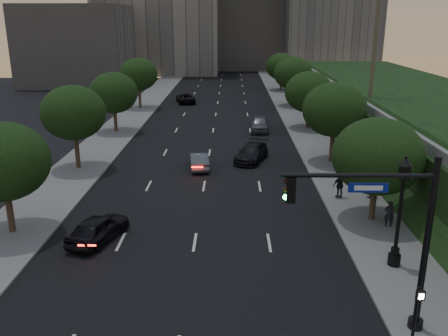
{
  "coord_description": "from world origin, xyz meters",
  "views": [
    {
      "loc": [
        1.92,
        -18.1,
        11.47
      ],
      "look_at": [
        1.55,
        6.97,
        3.6
      ],
      "focal_mm": 38.0,
      "sensor_mm": 36.0,
      "label": 1
    }
  ],
  "objects_px": {
    "street_lamp": "(399,217)",
    "sedan_near_left": "(98,228)",
    "sedan_near_right": "(251,153)",
    "pedestrian_b": "(371,185)",
    "traffic_signal_mast": "(396,244)",
    "pedestrian_a": "(389,214)",
    "sedan_mid_left": "(199,160)",
    "pedestrian_c": "(340,185)",
    "sedan_far_left": "(185,98)",
    "sedan_far_right": "(260,124)"
  },
  "relations": [
    {
      "from": "traffic_signal_mast",
      "to": "sedan_near_left",
      "type": "distance_m",
      "value": 15.51
    },
    {
      "from": "sedan_far_right",
      "to": "sedan_near_left",
      "type": "bearing_deg",
      "value": -107.28
    },
    {
      "from": "sedan_mid_left",
      "to": "sedan_far_left",
      "type": "distance_m",
      "value": 31.66
    },
    {
      "from": "traffic_signal_mast",
      "to": "pedestrian_a",
      "type": "distance_m",
      "value": 10.19
    },
    {
      "from": "sedan_near_right",
      "to": "pedestrian_c",
      "type": "xyz_separation_m",
      "value": [
        5.48,
        -9.03,
        0.32
      ]
    },
    {
      "from": "sedan_near_left",
      "to": "pedestrian_a",
      "type": "height_order",
      "value": "pedestrian_a"
    },
    {
      "from": "sedan_mid_left",
      "to": "sedan_far_right",
      "type": "xyz_separation_m",
      "value": [
        5.65,
        13.48,
        0.15
      ]
    },
    {
      "from": "pedestrian_c",
      "to": "traffic_signal_mast",
      "type": "bearing_deg",
      "value": 68.12
    },
    {
      "from": "sedan_mid_left",
      "to": "sedan_far_right",
      "type": "distance_m",
      "value": 14.62
    },
    {
      "from": "sedan_far_left",
      "to": "sedan_far_right",
      "type": "xyz_separation_m",
      "value": [
        9.65,
        -17.93,
        0.11
      ]
    },
    {
      "from": "sedan_near_right",
      "to": "street_lamp",
      "type": "bearing_deg",
      "value": -52.53
    },
    {
      "from": "sedan_near_left",
      "to": "sedan_far_right",
      "type": "height_order",
      "value": "sedan_far_right"
    },
    {
      "from": "street_lamp",
      "to": "sedan_near_left",
      "type": "bearing_deg",
      "value": 169.7
    },
    {
      "from": "traffic_signal_mast",
      "to": "sedan_far_left",
      "type": "height_order",
      "value": "traffic_signal_mast"
    },
    {
      "from": "street_lamp",
      "to": "pedestrian_c",
      "type": "distance_m",
      "value": 9.21
    },
    {
      "from": "sedan_far_left",
      "to": "pedestrian_c",
      "type": "relative_size",
      "value": 2.83
    },
    {
      "from": "sedan_near_right",
      "to": "pedestrian_a",
      "type": "xyz_separation_m",
      "value": [
        7.27,
        -13.62,
        0.21
      ]
    },
    {
      "from": "traffic_signal_mast",
      "to": "sedan_near_left",
      "type": "height_order",
      "value": "traffic_signal_mast"
    },
    {
      "from": "traffic_signal_mast",
      "to": "pedestrian_a",
      "type": "bearing_deg",
      "value": 72.23
    },
    {
      "from": "sedan_near_left",
      "to": "pedestrian_a",
      "type": "bearing_deg",
      "value": -155.63
    },
    {
      "from": "sedan_far_left",
      "to": "sedan_near_right",
      "type": "bearing_deg",
      "value": 92.4
    },
    {
      "from": "street_lamp",
      "to": "pedestrian_a",
      "type": "distance_m",
      "value": 4.9
    },
    {
      "from": "sedan_near_left",
      "to": "pedestrian_a",
      "type": "relative_size",
      "value": 2.75
    },
    {
      "from": "pedestrian_b",
      "to": "pedestrian_c",
      "type": "bearing_deg",
      "value": 2.09
    },
    {
      "from": "sedan_near_right",
      "to": "pedestrian_b",
      "type": "relative_size",
      "value": 2.81
    },
    {
      "from": "sedan_mid_left",
      "to": "pedestrian_a",
      "type": "relative_size",
      "value": 2.57
    },
    {
      "from": "street_lamp",
      "to": "sedan_near_right",
      "type": "relative_size",
      "value": 1.14
    },
    {
      "from": "traffic_signal_mast",
      "to": "sedan_far_left",
      "type": "relative_size",
      "value": 1.41
    },
    {
      "from": "traffic_signal_mast",
      "to": "sedan_mid_left",
      "type": "distance_m",
      "value": 22.67
    },
    {
      "from": "sedan_near_left",
      "to": "sedan_mid_left",
      "type": "bearing_deg",
      "value": -91.0
    },
    {
      "from": "sedan_far_left",
      "to": "sedan_near_right",
      "type": "distance_m",
      "value": 30.36
    },
    {
      "from": "traffic_signal_mast",
      "to": "sedan_near_right",
      "type": "relative_size",
      "value": 1.43
    },
    {
      "from": "traffic_signal_mast",
      "to": "pedestrian_a",
      "type": "relative_size",
      "value": 4.51
    },
    {
      "from": "sedan_near_left",
      "to": "pedestrian_c",
      "type": "xyz_separation_m",
      "value": [
        14.38,
        6.31,
        0.3
      ]
    },
    {
      "from": "sedan_far_left",
      "to": "street_lamp",
      "type": "bearing_deg",
      "value": 93.51
    },
    {
      "from": "sedan_near_right",
      "to": "pedestrian_b",
      "type": "height_order",
      "value": "pedestrian_b"
    },
    {
      "from": "sedan_near_left",
      "to": "sedan_far_right",
      "type": "bearing_deg",
      "value": -92.76
    },
    {
      "from": "sedan_near_right",
      "to": "pedestrian_b",
      "type": "bearing_deg",
      "value": -31.14
    },
    {
      "from": "street_lamp",
      "to": "sedan_far_right",
      "type": "xyz_separation_m",
      "value": [
        -4.8,
        29.35,
        -1.83
      ]
    },
    {
      "from": "street_lamp",
      "to": "pedestrian_b",
      "type": "xyz_separation_m",
      "value": [
        1.42,
        9.11,
        -1.61
      ]
    },
    {
      "from": "sedan_near_left",
      "to": "sedan_near_right",
      "type": "distance_m",
      "value": 17.74
    },
    {
      "from": "sedan_near_left",
      "to": "traffic_signal_mast",
      "type": "bearing_deg",
      "value": 168.23
    },
    {
      "from": "sedan_far_right",
      "to": "pedestrian_a",
      "type": "xyz_separation_m",
      "value": [
        5.93,
        -24.9,
        0.12
      ]
    },
    {
      "from": "sedan_far_left",
      "to": "pedestrian_a",
      "type": "bearing_deg",
      "value": 96.51
    },
    {
      "from": "sedan_near_right",
      "to": "pedestrian_c",
      "type": "bearing_deg",
      "value": -40.04
    },
    {
      "from": "street_lamp",
      "to": "pedestrian_a",
      "type": "height_order",
      "value": "street_lamp"
    },
    {
      "from": "traffic_signal_mast",
      "to": "sedan_mid_left",
      "type": "height_order",
      "value": "traffic_signal_mast"
    },
    {
      "from": "sedan_mid_left",
      "to": "sedan_far_right",
      "type": "height_order",
      "value": "sedan_far_right"
    },
    {
      "from": "street_lamp",
      "to": "sedan_near_left",
      "type": "height_order",
      "value": "street_lamp"
    },
    {
      "from": "pedestrian_c",
      "to": "sedan_near_right",
      "type": "bearing_deg",
      "value": -75.68
    }
  ]
}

